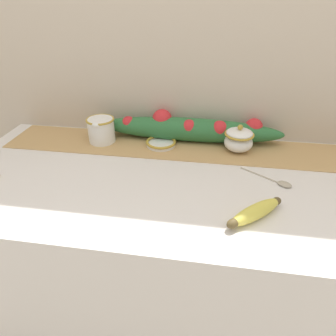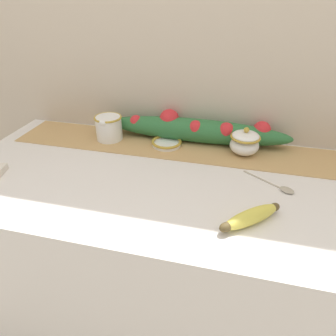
% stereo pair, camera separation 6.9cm
% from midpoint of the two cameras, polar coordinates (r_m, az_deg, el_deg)
% --- Properties ---
extents(countertop, '(1.53, 0.67, 0.92)m').
position_cam_midpoint_polar(countertop, '(1.28, 0.29, -19.56)').
color(countertop, silver).
rests_on(countertop, ground_plane).
extents(back_wall, '(2.33, 0.04, 2.40)m').
position_cam_midpoint_polar(back_wall, '(1.19, 3.10, 19.10)').
color(back_wall, beige).
rests_on(back_wall, ground_plane).
extents(table_runner, '(1.41, 0.22, 0.00)m').
position_cam_midpoint_polar(table_runner, '(1.15, 1.97, 3.92)').
color(table_runner, tan).
rests_on(table_runner, countertop).
extents(cream_pitcher, '(0.11, 0.13, 0.10)m').
position_cam_midpoint_polar(cream_pitcher, '(1.21, -14.21, 7.18)').
color(cream_pitcher, white).
rests_on(cream_pitcher, countertop).
extents(sugar_bowl, '(0.11, 0.11, 0.10)m').
position_cam_midpoint_polar(sugar_bowl, '(1.13, 11.61, 5.30)').
color(sugar_bowl, white).
rests_on(sugar_bowl, countertop).
extents(small_dish, '(0.12, 0.12, 0.02)m').
position_cam_midpoint_polar(small_dish, '(1.16, -3.07, 4.75)').
color(small_dish, white).
rests_on(small_dish, countertop).
extents(banana, '(0.16, 0.15, 0.04)m').
position_cam_midpoint_polar(banana, '(0.82, 13.95, -8.21)').
color(banana, '#DBCC4C').
rests_on(banana, countertop).
extents(spoon, '(0.16, 0.11, 0.01)m').
position_cam_midpoint_polar(spoon, '(0.99, 18.97, -2.79)').
color(spoon, '#A89E89').
rests_on(spoon, countertop).
extents(poinsettia_garland, '(0.73, 0.10, 0.12)m').
position_cam_midpoint_polar(poinsettia_garland, '(1.19, 2.46, 7.49)').
color(poinsettia_garland, '#2D6B38').
rests_on(poinsettia_garland, countertop).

